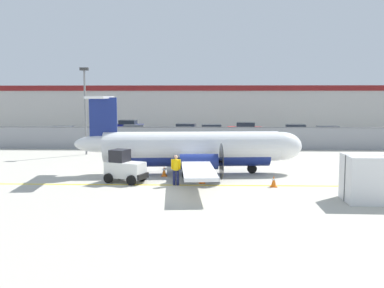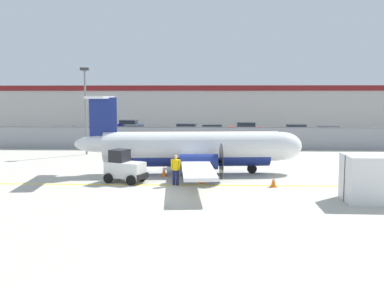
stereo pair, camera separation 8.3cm
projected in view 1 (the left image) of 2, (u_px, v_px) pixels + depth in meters
ground_plane at (194, 185)px, 23.75m from camera, size 140.00×140.00×0.01m
perimeter_fence at (199, 137)px, 39.52m from camera, size 98.00×0.10×2.10m
parking_lot_strip at (200, 137)px, 51.06m from camera, size 98.00×17.00×0.12m
background_building at (202, 106)px, 69.06m from camera, size 91.00×8.10×6.50m
commuter_airplane at (196, 149)px, 27.06m from camera, size 14.46×16.08×4.92m
baggage_tug at (124, 167)px, 24.51m from camera, size 2.57×2.04×1.88m
ground_crew_worker at (176, 168)px, 23.65m from camera, size 0.54×0.36×1.70m
cargo_container at (371, 178)px, 19.99m from camera, size 2.45×2.06×2.20m
traffic_cone_near_left at (164, 171)px, 26.36m from camera, size 0.36×0.36×0.64m
traffic_cone_near_right at (274, 181)px, 23.29m from camera, size 0.36×0.36×0.64m
traffic_cone_far_left at (202, 178)px, 24.27m from camera, size 0.36×0.36×0.64m
parked_car_0 at (61, 134)px, 46.03m from camera, size 4.30×2.22×1.58m
parked_car_1 at (127, 126)px, 57.46m from camera, size 4.38×2.42×1.58m
parked_car_2 at (133, 132)px, 47.74m from camera, size 4.34×2.30×1.58m
parked_car_3 at (187, 130)px, 50.29m from camera, size 4.36×2.37×1.58m
parked_car_4 at (210, 131)px, 48.80m from camera, size 4.24×2.08×1.58m
parked_car_5 at (245, 129)px, 52.63m from camera, size 4.37×2.39×1.58m
parked_car_6 at (296, 131)px, 49.02m from camera, size 4.36×2.35×1.58m
parked_car_7 at (326, 133)px, 46.21m from camera, size 4.33×2.27×1.58m
apron_light_pole at (85, 104)px, 35.69m from camera, size 0.70×0.30×7.27m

